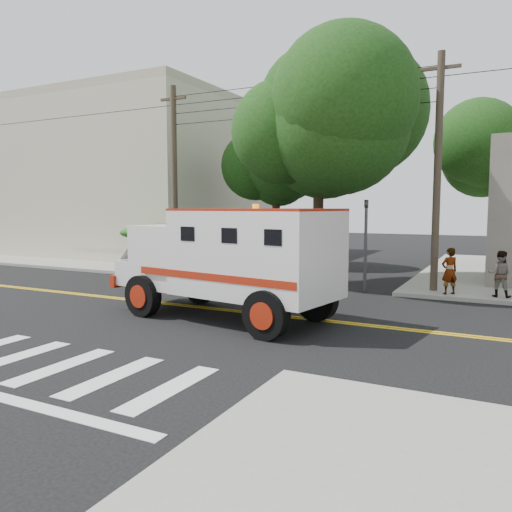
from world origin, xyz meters
The scene contains 13 objects.
ground centered at (0.00, 0.00, 0.00)m, with size 100.00×100.00×0.00m, color black.
sidewalk_nw centered at (-13.50, 13.50, 0.07)m, with size 17.00×17.00×0.15m, color gray.
building_left centered at (-15.50, 15.00, 5.15)m, with size 16.00×14.00×10.00m, color beige.
utility_pole_left centered at (-5.60, 6.00, 4.50)m, with size 0.28×0.28×9.00m, color #382D23.
utility_pole_right centered at (6.30, 6.20, 4.50)m, with size 0.28×0.28×9.00m, color #382D23.
tree_main centered at (1.94, 6.21, 7.20)m, with size 6.08×5.70×9.85m.
tree_left centered at (-2.68, 11.79, 5.73)m, with size 4.48×4.20×7.70m.
traffic_signal centered at (3.80, 5.60, 2.23)m, with size 0.15×0.18×3.60m.
accessibility_sign centered at (-6.20, 6.17, 1.37)m, with size 0.45×0.10×2.02m.
palm_planter centered at (-7.44, 6.62, 1.65)m, with size 3.52×2.63×2.36m.
armored_truck centered at (1.51, -1.03, 1.86)m, with size 7.52×3.84×3.27m.
pedestrian_a centered at (6.92, 5.51, 1.00)m, with size 0.62×0.41×1.70m, color gray.
pedestrian_b centered at (8.57, 5.73, 0.97)m, with size 0.80×0.62×1.64m, color gray.
Camera 1 is at (8.81, -13.67, 3.31)m, focal length 35.00 mm.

